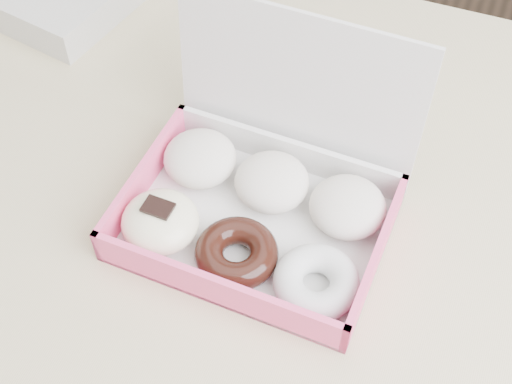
% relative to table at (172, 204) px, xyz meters
% --- Properties ---
extents(table, '(1.20, 0.80, 0.75)m').
position_rel_table_xyz_m(table, '(0.00, 0.00, 0.00)').
color(table, tan).
rests_on(table, ground).
extents(donut_box, '(0.28, 0.23, 0.20)m').
position_rel_table_xyz_m(donut_box, '(0.13, -0.03, 0.11)').
color(donut_box, white).
rests_on(donut_box, table).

